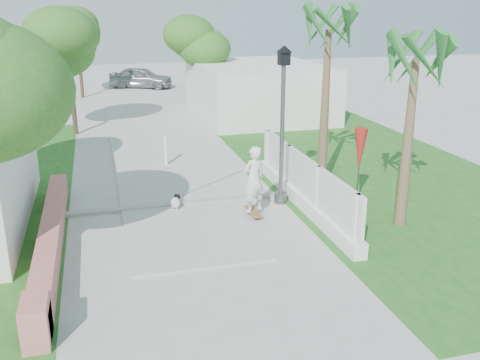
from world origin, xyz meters
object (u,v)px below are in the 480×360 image
object	(u,v)px
bollard	(166,150)
skateboarder	(218,183)
dog	(176,202)
street_lamp	(282,120)
parked_car	(141,78)
patio_umbrella	(360,151)

from	to	relation	value
bollard	skateboarder	bearing A→B (deg)	-80.48
dog	street_lamp	bearing A→B (deg)	17.15
skateboarder	parked_car	bearing A→B (deg)	-112.16
bollard	parked_car	distance (m)	18.89
patio_umbrella	dog	distance (m)	5.27
street_lamp	skateboarder	bearing A→B (deg)	-172.28
patio_umbrella	parked_car	bearing A→B (deg)	98.78
patio_umbrella	parked_car	size ratio (longest dim) A/B	0.55
bollard	patio_umbrella	world-z (taller)	patio_umbrella
dog	skateboarder	bearing A→B (deg)	-2.45
bollard	dog	size ratio (longest dim) A/B	1.87
skateboarder	parked_car	world-z (taller)	skateboarder
street_lamp	patio_umbrella	bearing A→B (deg)	-27.76
skateboarder	dog	world-z (taller)	skateboarder
street_lamp	skateboarder	distance (m)	2.49
bollard	patio_umbrella	distance (m)	7.25
street_lamp	parked_car	distance (m)	23.50
street_lamp	patio_umbrella	size ratio (longest dim) A/B	1.93
street_lamp	skateboarder	world-z (taller)	street_lamp
skateboarder	dog	distance (m)	1.36
street_lamp	dog	size ratio (longest dim) A/B	7.62
street_lamp	bollard	xyz separation A→B (m)	(-2.70, 4.50, -1.84)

